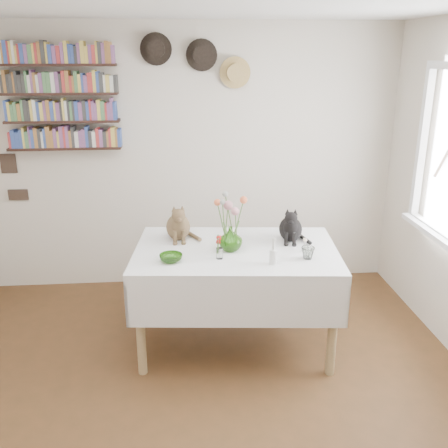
{
  "coord_description": "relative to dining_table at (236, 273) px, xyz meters",
  "views": [
    {
      "loc": [
        -0.05,
        -2.46,
        2.21
      ],
      "look_at": [
        0.24,
        0.92,
        1.05
      ],
      "focal_mm": 40.0,
      "sensor_mm": 36.0,
      "label": 1
    }
  ],
  "objects": [
    {
      "name": "tabby_cat",
      "position": [
        -0.43,
        0.25,
        0.36
      ],
      "size": [
        0.22,
        0.27,
        0.31
      ],
      "primitive_type": null,
      "rotation": [
        0.0,
        0.0,
        0.05
      ],
      "color": "olive",
      "rests_on": "dining_table"
    },
    {
      "name": "porcelain_figurine",
      "position": [
        0.51,
        -0.09,
        0.25
      ],
      "size": [
        0.05,
        0.05,
        0.1
      ],
      "color": "white",
      "rests_on": "dining_table"
    },
    {
      "name": "wall_art_plaques",
      "position": [
        -1.97,
        1.21,
        0.51
      ],
      "size": [
        0.21,
        0.02,
        0.44
      ],
      "color": "#38281E",
      "rests_on": "room"
    },
    {
      "name": "room",
      "position": [
        -0.34,
        -1.02,
        0.64
      ],
      "size": [
        4.08,
        4.58,
        2.58
      ],
      "color": "brown",
      "rests_on": "ground"
    },
    {
      "name": "flower_bouquet",
      "position": [
        -0.05,
        -0.02,
        0.54
      ],
      "size": [
        0.17,
        0.12,
        0.39
      ],
      "color": "#4C7233",
      "rests_on": "flower_vase"
    },
    {
      "name": "black_cat",
      "position": [
        0.44,
        0.14,
        0.35
      ],
      "size": [
        0.24,
        0.29,
        0.29
      ],
      "primitive_type": null,
      "rotation": [
        0.0,
        0.0,
        -0.22
      ],
      "color": "black",
      "rests_on": "dining_table"
    },
    {
      "name": "wall_hats",
      "position": [
        -0.22,
        1.16,
        1.55
      ],
      "size": [
        0.98,
        0.09,
        0.48
      ],
      "color": "black",
      "rests_on": "room"
    },
    {
      "name": "green_bowl",
      "position": [
        -0.49,
        -0.2,
        0.23
      ],
      "size": [
        0.19,
        0.19,
        0.05
      ],
      "primitive_type": "imported",
      "rotation": [
        0.0,
        0.0,
        0.17
      ],
      "color": "#60AD34",
      "rests_on": "dining_table"
    },
    {
      "name": "candlestick",
      "position": [
        0.23,
        -0.31,
        0.27
      ],
      "size": [
        0.05,
        0.05,
        0.19
      ],
      "color": "white",
      "rests_on": "dining_table"
    },
    {
      "name": "dining_table",
      "position": [
        0.0,
        0.0,
        0.0
      ],
      "size": [
        1.61,
        1.11,
        0.82
      ],
      "color": "white",
      "rests_on": "room"
    },
    {
      "name": "flower_vase",
      "position": [
        -0.05,
        -0.03,
        0.29
      ],
      "size": [
        0.24,
        0.24,
        0.19
      ],
      "primitive_type": "imported",
      "rotation": [
        0.0,
        0.0,
        -0.52
      ],
      "color": "#60AD34",
      "rests_on": "dining_table"
    },
    {
      "name": "drinking_glass",
      "position": [
        0.49,
        -0.24,
        0.25
      ],
      "size": [
        0.1,
        0.1,
        0.09
      ],
      "primitive_type": "imported",
      "rotation": [
        0.0,
        0.0,
        0.09
      ],
      "color": "white",
      "rests_on": "dining_table"
    },
    {
      "name": "bookshelf_unit",
      "position": [
        -1.44,
        1.14,
        1.23
      ],
      "size": [
        1.0,
        0.16,
        0.91
      ],
      "color": "black",
      "rests_on": "room"
    },
    {
      "name": "berry_jar",
      "position": [
        -0.14,
        -0.18,
        0.29
      ],
      "size": [
        0.05,
        0.05,
        0.2
      ],
      "color": "white",
      "rests_on": "dining_table"
    }
  ]
}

